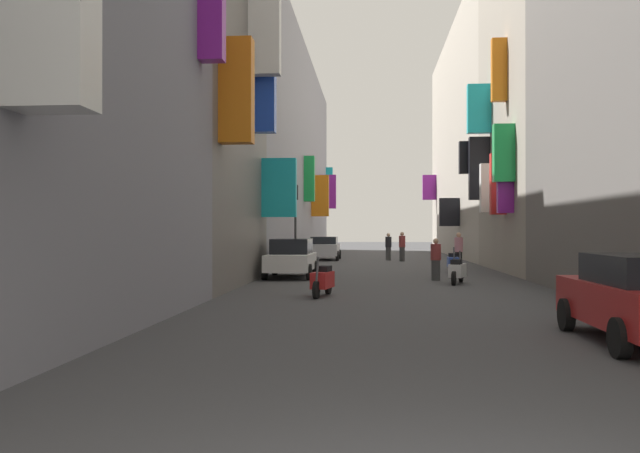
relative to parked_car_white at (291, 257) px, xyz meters
The scene contains 16 objects.
ground_plane 8.57m from the parked_car_white, 63.06° to the left, with size 140.00×140.00×0.00m, color #424244.
building_left_mid_a 8.11m from the parked_car_white, 137.80° to the right, with size 7.35×9.35×13.43m.
building_left_mid_b 20.67m from the parked_car_white, 102.08° to the left, with size 7.35×36.66×13.95m.
building_right_mid_a 15.70m from the parked_car_white, ahead, with size 6.83×4.49×21.99m.
building_right_mid_b 16.76m from the parked_car_white, 30.67° to the left, with size 7.37×6.50×20.73m.
building_right_mid_c 27.74m from the parked_car_white, 63.65° to the left, with size 7.29×27.33×16.44m.
parked_car_white is the anchor object (origin of this frame).
parked_car_silver 15.52m from the parked_car_white, 89.24° to the left, with size 1.95×4.16×1.44m.
scooter_red 7.64m from the parked_car_white, 76.57° to the right, with size 0.63×1.82×1.13m.
scooter_blue 7.41m from the parked_car_white, 25.87° to the left, with size 0.49×1.94×1.13m.
scooter_white 6.68m from the parked_car_white, 23.89° to the right, with size 0.76×1.88×1.13m.
pedestrian_crossing 8.89m from the parked_car_white, 36.32° to the left, with size 0.40×0.40×1.75m.
pedestrian_near_left 5.63m from the parked_car_white, 11.98° to the right, with size 0.52×0.52×1.55m.
pedestrian_near_right 15.57m from the parked_car_white, 74.46° to the left, with size 0.51×0.51×1.66m.
pedestrian_mid_street 14.69m from the parked_car_white, 70.31° to the left, with size 0.50×0.50×1.74m.
traffic_light_near_corner 8.31m from the parked_car_white, 95.35° to the left, with size 0.26×0.34×4.17m.
Camera 1 is at (-0.72, -3.81, 1.87)m, focal length 37.74 mm.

